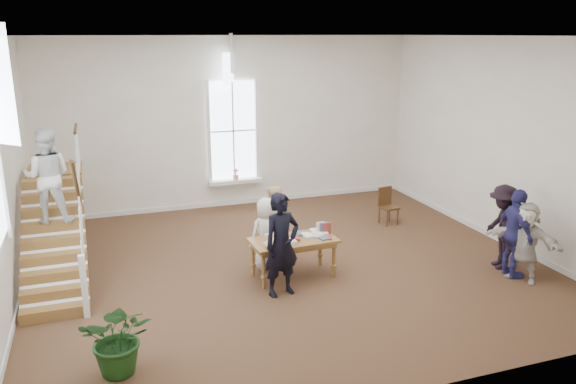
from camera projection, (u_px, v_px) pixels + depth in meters
name	position (u px, v px, depth m)	size (l,w,h in m)	color
ground	(288.00, 265.00, 11.41)	(10.00, 10.00, 0.00)	#45261B
room_shell	(235.00, 191.00, 15.30)	(10.49, 10.00, 10.00)	beige
staircase	(51.00, 199.00, 10.29)	(1.10, 4.10, 2.92)	brown
library_table	(294.00, 243.00, 10.71)	(1.67, 0.89, 0.83)	brown
police_officer	(282.00, 245.00, 9.91)	(0.69, 0.45, 1.89)	black
elderly_woman	(267.00, 233.00, 11.13)	(0.71, 0.46, 1.45)	silver
person_yellow	(273.00, 222.00, 11.67)	(0.74, 0.58, 1.53)	beige
woman_cluster_a	(515.00, 234.00, 10.67)	(1.02, 0.43, 1.75)	navy
woman_cluster_b	(502.00, 227.00, 11.11)	(1.10, 0.63, 1.70)	black
woman_cluster_c	(525.00, 242.00, 10.54)	(1.43, 0.45, 1.54)	beige
floor_plant	(119.00, 338.00, 7.67)	(0.97, 0.84, 1.07)	#163812
side_chair	(387.00, 204.00, 13.81)	(0.45, 0.45, 0.91)	#3D2110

